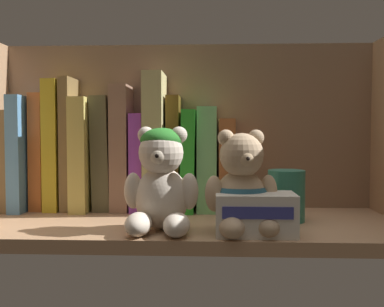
# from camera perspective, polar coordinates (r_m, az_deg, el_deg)

# --- Properties ---
(shelf_board) EXTENTS (0.69, 0.27, 0.02)m
(shelf_board) POSITION_cam_1_polar(r_m,az_deg,el_deg) (0.72, -1.29, -9.47)
(shelf_board) COLOR #A87F5B
(shelf_board) RESTS_ON ground
(shelf_back_panel) EXTENTS (0.71, 0.01, 0.33)m
(shelf_back_panel) POSITION_cam_1_polar(r_m,az_deg,el_deg) (0.85, -0.66, 2.84)
(shelf_back_panel) COLOR #85654C
(shelf_back_panel) RESTS_ON ground
(book_0) EXTENTS (0.02, 0.13, 0.18)m
(book_0) POSITION_cam_1_polar(r_m,az_deg,el_deg) (0.90, -21.70, -0.76)
(book_0) COLOR brown
(book_0) RESTS_ON shelf_board
(book_1) EXTENTS (0.02, 0.15, 0.21)m
(book_1) POSITION_cam_1_polar(r_m,az_deg,el_deg) (0.89, -20.26, 0.06)
(book_1) COLOR #508ABF
(book_1) RESTS_ON shelf_board
(book_2) EXTENTS (0.02, 0.09, 0.21)m
(book_2) POSITION_cam_1_polar(r_m,az_deg,el_deg) (0.88, -18.62, 0.24)
(book_2) COLOR #CA662D
(book_2) RESTS_ON shelf_board
(book_3) EXTENTS (0.03, 0.11, 0.24)m
(book_3) POSITION_cam_1_polar(r_m,az_deg,el_deg) (0.86, -16.86, 1.03)
(book_3) COLOR gold
(book_3) RESTS_ON shelf_board
(book_4) EXTENTS (0.02, 0.10, 0.24)m
(book_4) POSITION_cam_1_polar(r_m,az_deg,el_deg) (0.86, -15.24, 1.18)
(book_4) COLOR brown
(book_4) RESTS_ON shelf_board
(book_5) EXTENTS (0.03, 0.14, 0.20)m
(book_5) POSITION_cam_1_polar(r_m,az_deg,el_deg) (0.85, -13.44, -0.07)
(book_5) COLOR #D0BD5C
(book_5) RESTS_ON shelf_board
(book_6) EXTENTS (0.04, 0.09, 0.21)m
(book_6) POSITION_cam_1_polar(r_m,az_deg,el_deg) (0.84, -11.19, 0.05)
(book_6) COLOR brown
(book_6) RESTS_ON shelf_board
(book_7) EXTENTS (0.03, 0.11, 0.23)m
(book_7) POSITION_cam_1_polar(r_m,az_deg,el_deg) (0.83, -8.85, 0.71)
(book_7) COLOR #926C56
(book_7) RESTS_ON shelf_board
(book_8) EXTENTS (0.02, 0.11, 0.18)m
(book_8) POSITION_cam_1_polar(r_m,az_deg,el_deg) (0.83, -6.77, -1.07)
(book_8) COLOR purple
(book_8) RESTS_ON shelf_board
(book_9) EXTENTS (0.03, 0.15, 0.25)m
(book_9) POSITION_cam_1_polar(r_m,az_deg,el_deg) (0.82, -4.58, 1.43)
(book_9) COLOR tan
(book_9) RESTS_ON shelf_board
(book_10) EXTENTS (0.02, 0.09, 0.21)m
(book_10) POSITION_cam_1_polar(r_m,az_deg,el_deg) (0.82, -2.32, 0.04)
(book_10) COLOR brown
(book_10) RESTS_ON shelf_board
(book_11) EXTENTS (0.03, 0.12, 0.18)m
(book_11) POSITION_cam_1_polar(r_m,az_deg,el_deg) (0.82, -0.39, -0.87)
(book_11) COLOR green
(book_11) RESTS_ON shelf_board
(book_12) EXTENTS (0.03, 0.11, 0.19)m
(book_12) POSITION_cam_1_polar(r_m,az_deg,el_deg) (0.82, 1.95, -0.69)
(book_12) COLOR #76BD75
(book_12) RESTS_ON shelf_board
(book_13) EXTENTS (0.03, 0.12, 0.17)m
(book_13) POSITION_cam_1_polar(r_m,az_deg,el_deg) (0.82, 4.43, -1.44)
(book_13) COLOR #A3572C
(book_13) RESTS_ON shelf_board
(teddy_bear_larger) EXTENTS (0.11, 0.11, 0.15)m
(teddy_bear_larger) POSITION_cam_1_polar(r_m,az_deg,el_deg) (0.64, -4.06, -3.62)
(teddy_bear_larger) COLOR beige
(teddy_bear_larger) RESTS_ON shelf_board
(teddy_bear_smaller) EXTENTS (0.11, 0.12, 0.15)m
(teddy_bear_smaller) POSITION_cam_1_polar(r_m,az_deg,el_deg) (0.64, 6.43, -4.93)
(teddy_bear_smaller) COLOR tan
(teddy_bear_smaller) RESTS_ON shelf_board
(pillar_candle) EXTENTS (0.06, 0.06, 0.08)m
(pillar_candle) POSITION_cam_1_polar(r_m,az_deg,el_deg) (0.73, 12.09, -5.34)
(pillar_candle) COLOR #2D7A66
(pillar_candle) RESTS_ON shelf_board
(small_product_box) EXTENTS (0.11, 0.07, 0.06)m
(small_product_box) POSITION_cam_1_polar(r_m,az_deg,el_deg) (0.63, 8.19, -7.73)
(small_product_box) COLOR silver
(small_product_box) RESTS_ON shelf_board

